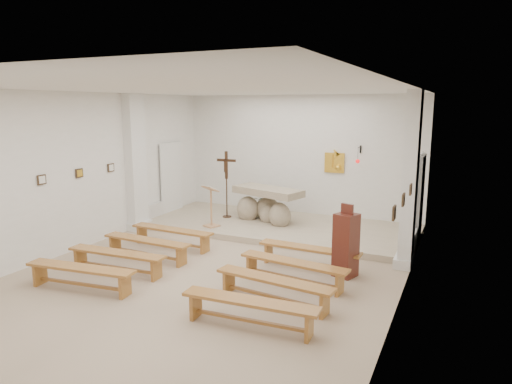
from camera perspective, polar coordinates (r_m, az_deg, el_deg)
The scene contains 31 objects.
ground at distance 9.04m, azimuth -5.63°, elevation -10.03°, with size 7.00×10.00×0.00m, color #C3A88C.
wall_left at distance 10.77m, azimuth -22.07°, elevation 2.23°, with size 0.02×10.00×3.50m, color white.
wall_right at distance 7.46m, azimuth 17.92°, elevation -0.99°, with size 0.02×10.00×3.50m, color white.
wall_back at distance 13.08m, azimuth 5.37°, elevation 4.35°, with size 7.00×0.02×3.50m, color white.
ceiling at distance 8.46m, azimuth -6.08°, elevation 12.66°, with size 7.00×10.00×0.02m, color silver.
sanctuary_platform at distance 12.02m, azimuth 2.84°, elevation -4.33°, with size 6.98×3.00×0.15m, color #BBAA90.
pilaster_left at distance 12.13m, azimuth -14.81°, elevation 3.54°, with size 0.26×0.55×3.50m, color white.
pilaster_right at distance 9.43m, azimuth 18.72°, elevation 1.33°, with size 0.26×0.55×3.50m, color white.
gold_wall_relief at distance 12.75m, azimuth 9.77°, elevation 3.62°, with size 0.55×0.04×0.55m, color gold.
sanctuary_lamp at distance 12.33m, azimuth 12.63°, elevation 4.02°, with size 0.11×0.36×0.44m.
station_frame_left_front at distance 10.23m, azimuth -25.22°, elevation 1.41°, with size 0.03×0.20×0.20m, color #392919.
station_frame_left_mid at distance 10.89m, azimuth -21.22°, elevation 2.21°, with size 0.03×0.20×0.20m, color #392919.
station_frame_left_rear at distance 11.60m, azimuth -17.69°, elevation 2.92°, with size 0.03×0.20×0.20m, color #392919.
station_frame_right_front at distance 6.69m, azimuth 16.88°, elevation -2.51°, with size 0.03×0.20×0.20m, color #392919.
station_frame_right_mid at distance 7.66m, azimuth 17.95°, elevation -0.92°, with size 0.03×0.20×0.20m, color #392919.
station_frame_right_rear at distance 8.64m, azimuth 18.77°, elevation 0.31°, with size 0.03×0.20×0.20m, color #392919.
radiator_left at distance 12.96m, azimuth -12.74°, elevation -2.57°, with size 0.10×0.85×0.52m, color silver.
radiator_right at distance 10.43m, azimuth 18.98°, elevation -6.17°, with size 0.10×0.85×0.52m, color silver.
altar at distance 12.20m, azimuth 1.38°, elevation -1.88°, with size 2.06×1.27×0.99m.
lectern at distance 11.64m, azimuth -5.68°, elevation -1.76°, with size 0.47×0.43×1.09m.
crucifix_stand at distance 12.51m, azimuth -3.72°, elevation 1.58°, with size 0.55×0.24×1.83m.
potted_plant at distance 12.84m, azimuth -0.04°, elevation -1.75°, with size 0.48×0.42×0.53m, color #2B5522.
donation_pedestal at distance 8.81m, azimuth 11.17°, elevation -6.48°, with size 0.48×0.48×1.41m.
bench_left_front at distance 10.63m, azimuth -10.45°, elevation -5.09°, with size 2.08×0.42×0.44m.
bench_right_front at distance 9.20m, azimuth 6.67°, elevation -7.50°, with size 2.08×0.41×0.44m.
bench_left_second at distance 9.93m, azimuth -13.50°, elevation -6.35°, with size 2.08×0.42×0.44m.
bench_right_second at distance 8.39m, azimuth 4.68°, elevation -9.31°, with size 2.10×0.58×0.44m.
bench_left_third at distance 9.27m, azimuth -17.01°, elevation -7.78°, with size 2.09×0.45×0.44m.
bench_right_third at distance 7.59m, azimuth 2.25°, elevation -11.49°, with size 2.10×0.57×0.44m.
bench_left_fourth at distance 8.66m, azimuth -21.08°, elevation -9.37°, with size 2.10×0.57×0.44m.
bench_right_fourth at distance 6.82m, azimuth -0.79°, elevation -14.14°, with size 2.09×0.44×0.44m.
Camera 1 is at (4.32, -7.27, 3.20)m, focal length 32.00 mm.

